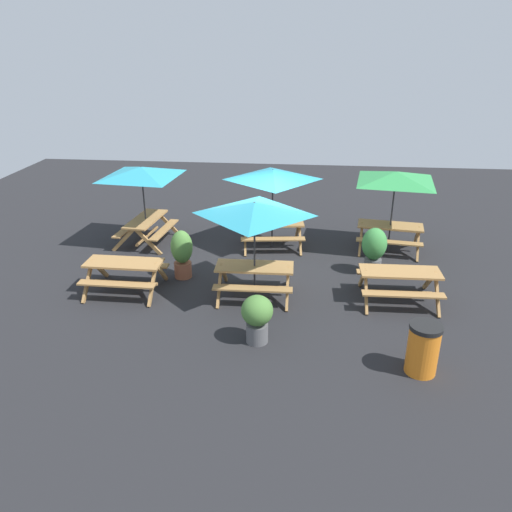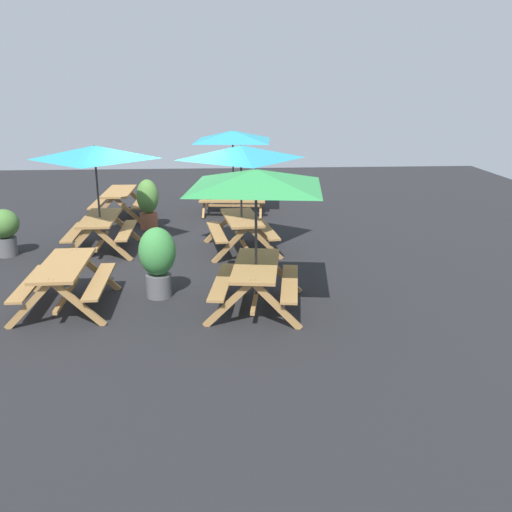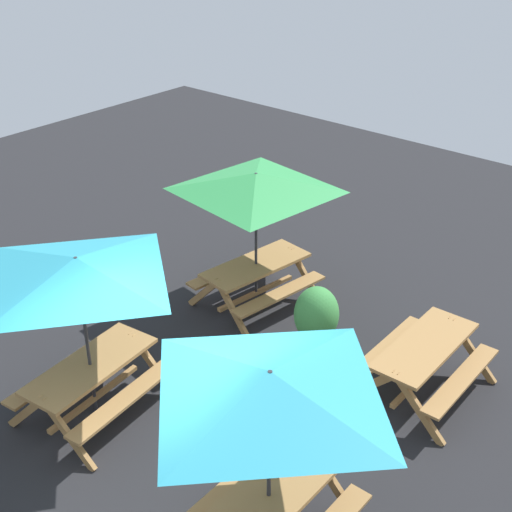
{
  "view_description": "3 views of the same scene",
  "coord_description": "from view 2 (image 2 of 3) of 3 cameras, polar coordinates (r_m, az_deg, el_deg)",
  "views": [
    {
      "loc": [
        1.04,
        -11.92,
        5.56
      ],
      "look_at": [
        -0.04,
        -1.22,
        0.9
      ],
      "focal_mm": 35.0,
      "sensor_mm": 36.0,
      "label": 1
    },
    {
      "loc": [
        12.24,
        1.12,
        3.61
      ],
      "look_at": [
        3.49,
        1.69,
        0.9
      ],
      "focal_mm": 40.0,
      "sensor_mm": 36.0,
      "label": 2
    },
    {
      "loc": [
        -4.03,
        -4.7,
        6.25
      ],
      "look_at": [
        3.49,
        1.69,
        0.9
      ],
      "focal_mm": 50.0,
      "sensor_mm": 36.0,
      "label": 3
    }
  ],
  "objects": [
    {
      "name": "picnic_table_0",
      "position": [
        12.66,
        -15.79,
        9.19
      ],
      "size": [
        2.04,
        2.04,
        2.34
      ],
      "rotation": [
        0.0,
        0.0,
        0.02
      ],
      "color": "#A87A44",
      "rests_on": "ground"
    },
    {
      "name": "potted_plant_0",
      "position": [
        14.61,
        -10.77,
        5.31
      ],
      "size": [
        0.55,
        0.55,
        1.25
      ],
      "color": "#935138",
      "rests_on": "ground"
    },
    {
      "name": "picnic_table_4",
      "position": [
        15.9,
        -2.34,
        11.32
      ],
      "size": [
        2.81,
        2.81,
        2.34
      ],
      "rotation": [
        0.0,
        0.0,
        1.47
      ],
      "color": "#A87A44",
      "rests_on": "ground"
    },
    {
      "name": "picnic_table_3",
      "position": [
        12.21,
        -1.5,
        9.55
      ],
      "size": [
        2.23,
        2.23,
        2.34
      ],
      "rotation": [
        0.0,
        0.0,
        0.12
      ],
      "color": "#A87A44",
      "rests_on": "ground"
    },
    {
      "name": "picnic_table_2",
      "position": [
        8.91,
        -0.0,
        6.7
      ],
      "size": [
        2.8,
        2.8,
        2.34
      ],
      "rotation": [
        0.0,
        0.0,
        -0.14
      ],
      "color": "#A87A44",
      "rests_on": "ground"
    },
    {
      "name": "ground_plane",
      "position": [
        12.81,
        -8.62,
        0.61
      ],
      "size": [
        24.46,
        24.46,
        0.0
      ],
      "primitive_type": "plane",
      "color": "#232326",
      "rests_on": "ground"
    },
    {
      "name": "picnic_table_5",
      "position": [
        9.8,
        -18.6,
        -1.86
      ],
      "size": [
        1.83,
        1.56,
        0.81
      ],
      "rotation": [
        0.0,
        0.0,
        0.02
      ],
      "color": "#A87A44",
      "rests_on": "ground"
    },
    {
      "name": "picnic_table_1",
      "position": [
        15.91,
        -13.49,
        5.66
      ],
      "size": [
        1.82,
        1.55,
        0.81
      ],
      "rotation": [
        0.0,
        0.0,
        -0.01
      ],
      "color": "#A87A44",
      "rests_on": "ground"
    },
    {
      "name": "potted_plant_2",
      "position": [
        9.88,
        -9.82,
        -0.19
      ],
      "size": [
        0.63,
        0.63,
        1.24
      ],
      "color": "#59595B",
      "rests_on": "ground"
    },
    {
      "name": "potted_plant_1",
      "position": [
        13.22,
        -23.87,
        2.46
      ],
      "size": [
        0.63,
        0.63,
        1.01
      ],
      "color": "#59595B",
      "rests_on": "ground"
    }
  ]
}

